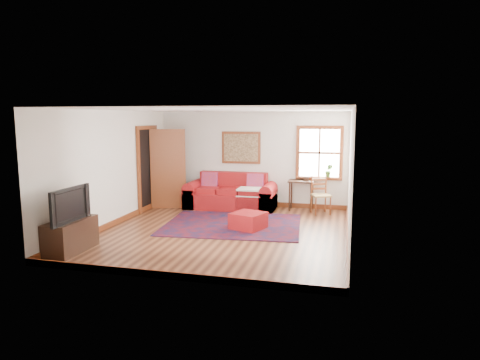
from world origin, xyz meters
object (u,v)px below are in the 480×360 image
(red_ottoman, at_px, (248,221))
(red_leather_sofa, at_px, (231,196))
(side_table, at_px, (301,185))
(ladder_back_chair, at_px, (320,194))
(media_cabinet, at_px, (71,236))

(red_ottoman, bearing_deg, red_leather_sofa, 134.93)
(red_ottoman, height_order, side_table, side_table)
(side_table, distance_m, ladder_back_chair, 0.59)
(ladder_back_chair, bearing_deg, side_table, 150.93)
(side_table, relative_size, ladder_back_chair, 0.83)
(red_leather_sofa, relative_size, side_table, 3.04)
(ladder_back_chair, bearing_deg, media_cabinet, -134.63)
(red_leather_sofa, distance_m, side_table, 1.84)
(side_table, bearing_deg, media_cabinet, -129.11)
(side_table, height_order, media_cabinet, side_table)
(red_leather_sofa, bearing_deg, side_table, 6.04)
(red_leather_sofa, distance_m, media_cabinet, 4.58)
(side_table, bearing_deg, red_ottoman, -112.13)
(red_leather_sofa, height_order, red_ottoman, red_leather_sofa)
(red_ottoman, height_order, media_cabinet, media_cabinet)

